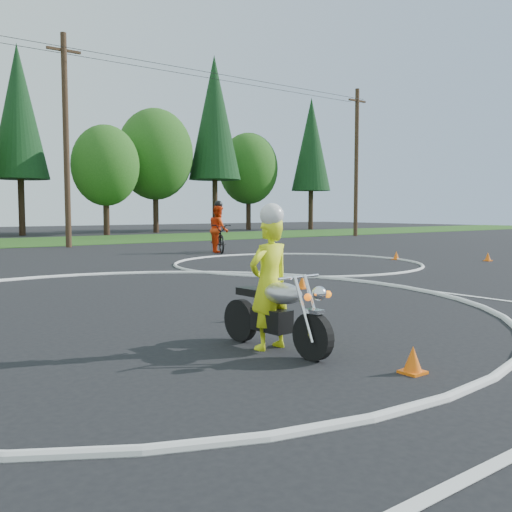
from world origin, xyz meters
TOP-DOWN VIEW (x-y plane):
  - ground at (0.00, 0.00)m, footprint 120.00×120.00m
  - course_markings at (2.17, 4.35)m, footprint 19.05×19.05m
  - primary_motorcycle at (-0.02, -0.60)m, footprint 0.66×1.89m
  - rider_primary_grp at (-0.03, -0.47)m, footprint 0.63×0.44m
  - rider_second_grp at (8.76, 13.77)m, footprint 1.60×2.38m
  - traffic_cones at (4.20, 2.97)m, footprint 20.12×9.53m
  - treeline at (14.78, 34.61)m, footprint 38.20×8.10m
  - utility_poles at (5.00, 21.00)m, footprint 41.60×1.12m

SIDE VIEW (x-z plane):
  - ground at x=0.00m, z-range 0.00..0.00m
  - course_markings at x=2.17m, z-range -0.05..0.07m
  - traffic_cones at x=4.20m, z-range -0.01..0.29m
  - primary_motorcycle at x=-0.02m, z-range -0.01..0.98m
  - rider_second_grp at x=8.76m, z-range -0.32..1.85m
  - rider_primary_grp at x=-0.03m, z-range -0.03..1.81m
  - utility_poles at x=5.00m, z-range 0.20..10.20m
  - treeline at x=14.78m, z-range -0.64..13.88m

